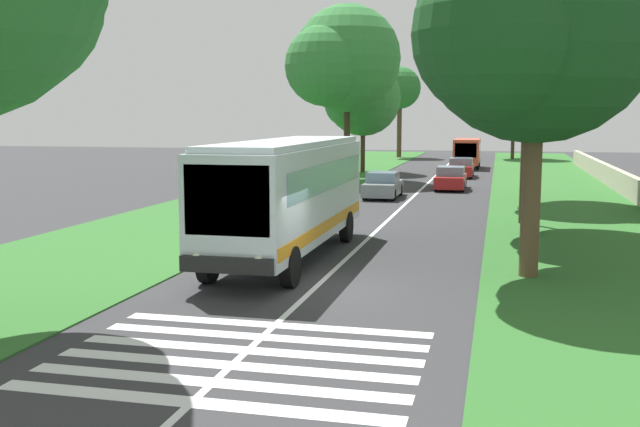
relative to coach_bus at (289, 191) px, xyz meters
name	(u,v)px	position (x,y,z in m)	size (l,w,h in m)	color
ground	(316,287)	(-3.78, -1.80, -2.15)	(160.00, 160.00, 0.00)	#333335
grass_verge_left	(225,209)	(11.22, 6.40, -2.13)	(120.00, 8.00, 0.04)	#2D6628
grass_verge_right	(582,220)	(11.22, -10.00, -2.13)	(120.00, 8.00, 0.04)	#2D6628
centre_line	(394,215)	(11.22, -1.80, -2.14)	(110.00, 0.16, 0.01)	silver
coach_bus	(289,191)	(0.00, 0.00, 0.00)	(11.16, 2.62, 3.73)	silver
zebra_crossing	(240,358)	(-9.71, -1.80, -2.14)	(4.95, 6.80, 0.01)	silver
trailing_car_0	(383,186)	(18.26, -0.21, -1.48)	(4.30, 1.78, 1.43)	gray
trailing_car_1	(451,179)	(23.73, -3.57, -1.48)	(4.30, 1.78, 1.43)	#B21E1E
trailing_car_2	(461,168)	(33.43, -3.71, -1.48)	(4.30, 1.78, 1.43)	#B21E1E
trailing_minibus_0	(467,150)	(42.97, -3.73, -0.60)	(6.00, 2.14, 2.53)	#CC4C33
roadside_tree_left_0	(344,62)	(28.33, 4.11, 5.98)	(9.36, 7.48, 12.00)	#3D2D1E
roadside_tree_left_2	(362,100)	(36.34, 4.30, 3.59)	(7.13, 5.99, 8.86)	#3D2D1E
roadside_tree_left_3	(399,90)	(58.62, 4.32, 5.17)	(5.77, 4.55, 9.72)	#4C3826
roadside_tree_right_0	(530,29)	(-1.02, -7.12, 4.69)	(8.25, 6.64, 10.33)	brown
roadside_tree_right_1	(531,37)	(7.08, -7.45, 5.27)	(8.09, 6.77, 10.96)	#3D2D1E
roadside_tree_right_2	(513,101)	(58.31, -7.63, 3.85)	(7.48, 6.22, 9.24)	#3D2D1E
roadside_tree_right_3	(527,36)	(17.80, -7.62, 6.39)	(8.55, 7.20, 12.28)	brown
utility_pole	(525,116)	(9.54, -7.39, 2.34)	(0.24, 1.40, 8.61)	#473828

